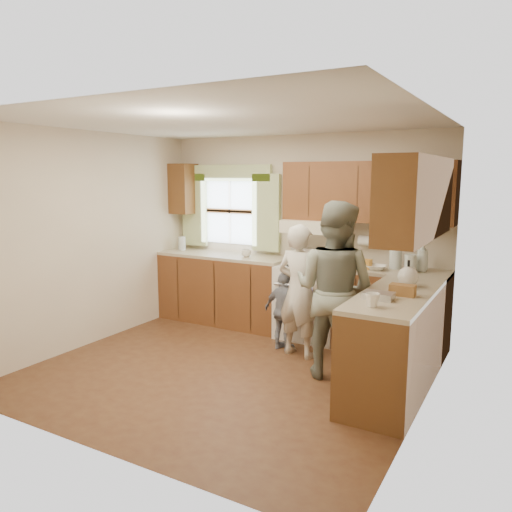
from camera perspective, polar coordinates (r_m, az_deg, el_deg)
The scene contains 6 objects.
room at distance 4.95m, azimuth -3.28°, elevation 0.58°, with size 3.80×3.80×3.80m.
kitchen_fixtures at distance 5.69m, azimuth 7.89°, elevation -2.55°, with size 3.80×2.25×2.15m.
stove at distance 6.22m, azimuth 6.33°, elevation -5.03°, with size 0.76×0.67×1.07m.
woman_left at distance 5.50m, azimuth 4.96°, elevation -3.98°, with size 0.54×0.35×1.48m, color beige.
woman_right at distance 4.96m, azimuth 8.92°, elevation -3.89°, with size 0.85×0.66×1.75m, color #2C4333.
child at distance 5.74m, azimuth 3.24°, elevation -6.32°, with size 0.53×0.22×0.91m, color gray.
Camera 1 is at (2.64, -4.12, 2.00)m, focal length 35.00 mm.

